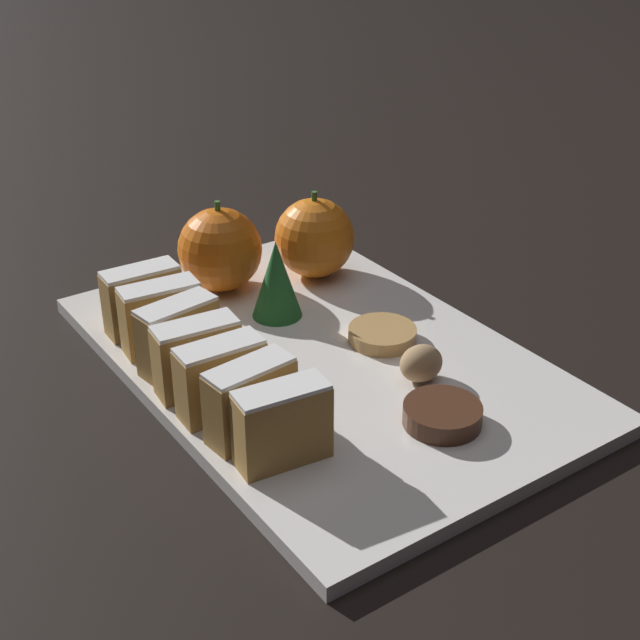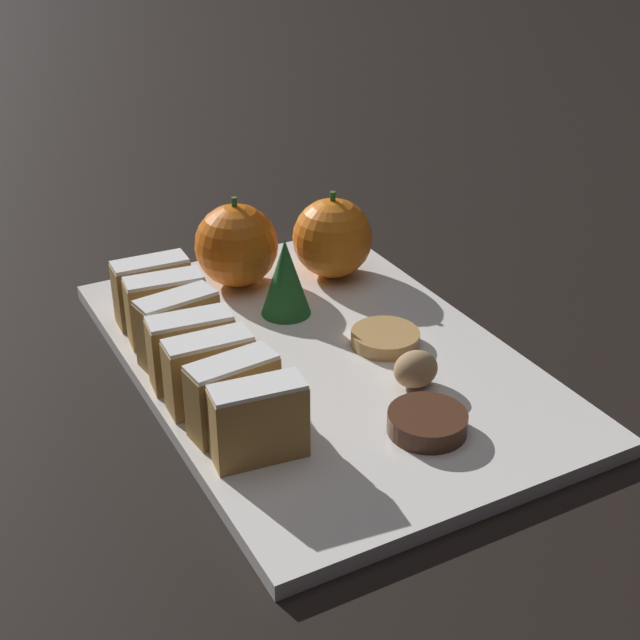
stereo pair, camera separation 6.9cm
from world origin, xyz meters
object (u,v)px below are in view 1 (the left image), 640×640
orange_far (220,250)px  walnut (421,363)px  chocolate_cookie (442,415)px  orange_near (314,238)px

orange_far → walnut: bearing=-77.9°
chocolate_cookie → orange_near: bearing=75.9°
walnut → chocolate_cookie: (-0.02, -0.05, -0.01)m
orange_near → walnut: (-0.04, -0.20, -0.02)m
walnut → chocolate_cookie: size_ratio=0.62×
orange_far → walnut: (0.05, -0.22, -0.02)m
orange_near → chocolate_cookie: size_ratio=1.47×
orange_near → orange_far: 0.09m
walnut → chocolate_cookie: 0.06m
orange_near → walnut: size_ratio=2.37×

